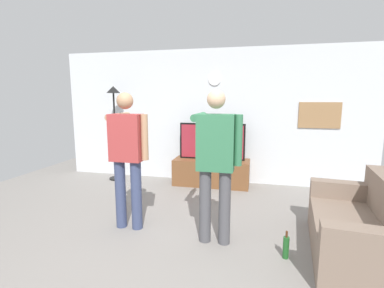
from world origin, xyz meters
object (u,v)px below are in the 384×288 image
side_couch (361,230)px  floor_lamp (114,114)px  person_standing_nearer_lamp (127,153)px  beverage_bottle (286,247)px  wall_clock (215,79)px  framed_picture (319,115)px  person_standing_nearer_couch (216,158)px  television (212,141)px  tv_stand (211,172)px

side_couch → floor_lamp: bearing=152.0°
person_standing_nearer_lamp → beverage_bottle: (1.98, -0.31, -0.90)m
beverage_bottle → wall_clock: bearing=114.3°
floor_lamp → framed_picture: bearing=5.0°
person_standing_nearer_couch → beverage_bottle: bearing=-12.7°
television → person_standing_nearer_lamp: size_ratio=0.72×
floor_lamp → wall_clock: bearing=9.7°
floor_lamp → tv_stand: bearing=1.7°
television → wall_clock: size_ratio=5.21×
wall_clock → beverage_bottle: 3.57m
wall_clock → floor_lamp: size_ratio=0.13×
tv_stand → person_standing_nearer_lamp: 2.37m
tv_stand → floor_lamp: 2.35m
beverage_bottle → side_couch: bearing=14.6°
tv_stand → floor_lamp: bearing=-178.3°
floor_lamp → television: bearing=3.0°
floor_lamp → side_couch: bearing=-28.0°
person_standing_nearer_lamp → framed_picture: bearing=41.2°
wall_clock → tv_stand: bearing=-90.0°
framed_picture → floor_lamp: size_ratio=0.38×
tv_stand → framed_picture: framed_picture is taller
beverage_bottle → tv_stand: bearing=116.8°
tv_stand → person_standing_nearer_couch: size_ratio=0.82×
person_standing_nearer_couch → beverage_bottle: (0.81, -0.18, -0.91)m
person_standing_nearer_couch → person_standing_nearer_lamp: bearing=173.9°
tv_stand → person_standing_nearer_couch: person_standing_nearer_couch is taller
tv_stand → wall_clock: wall_clock is taller
person_standing_nearer_couch → side_couch: person_standing_nearer_couch is taller
wall_clock → floor_lamp: bearing=-170.3°
framed_picture → beverage_bottle: (-0.77, -2.72, -1.28)m
television → wall_clock: bearing=90.0°
framed_picture → person_standing_nearer_lamp: person_standing_nearer_lamp is taller
tv_stand → television: size_ratio=1.15×
wall_clock → person_standing_nearer_lamp: wall_clock is taller
wall_clock → framed_picture: bearing=0.1°
person_standing_nearer_lamp → beverage_bottle: 2.20m
person_standing_nearer_couch → beverage_bottle: size_ratio=5.81×
television → floor_lamp: floor_lamp is taller
side_couch → beverage_bottle: bearing=-165.4°
tv_stand → person_standing_nearer_couch: 2.41m
wall_clock → side_couch: wall_clock is taller
tv_stand → television: bearing=90.0°
floor_lamp → person_standing_nearer_couch: (2.46, -2.18, -0.37)m
wall_clock → side_couch: 3.67m
wall_clock → person_standing_nearer_lamp: 2.74m
floor_lamp → person_standing_nearer_lamp: size_ratio=1.10×
wall_clock → person_standing_nearer_couch: bearing=-80.7°
tv_stand → wall_clock: bearing=90.0°
framed_picture → side_couch: size_ratio=0.43×
beverage_bottle → framed_picture: bearing=74.2°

